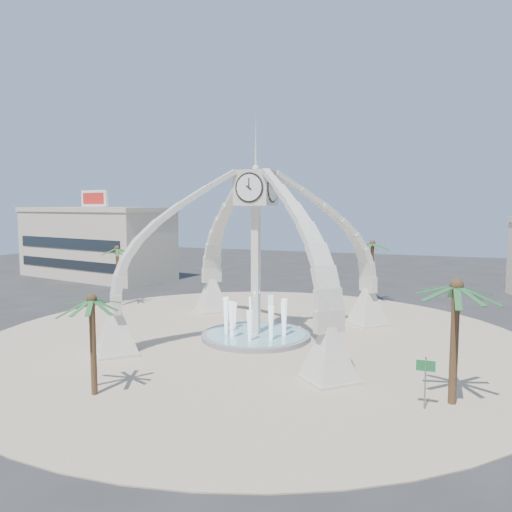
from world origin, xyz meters
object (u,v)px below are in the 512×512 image
(clock_tower, at_px, (256,251))
(street_sign, at_px, (425,372))
(palm_east, at_px, (456,287))
(palm_north, at_px, (372,244))
(fountain, at_px, (256,335))
(palm_south, at_px, (92,300))
(palm_west, at_px, (117,249))

(clock_tower, xyz_separation_m, street_sign, (12.21, -9.08, -4.62))
(palm_east, height_order, palm_north, palm_north)
(fountain, distance_m, street_sign, 15.30)
(palm_east, height_order, palm_south, palm_east)
(clock_tower, relative_size, fountain, 2.24)
(palm_north, height_order, palm_south, palm_north)
(clock_tower, distance_m, palm_west, 18.02)
(clock_tower, xyz_separation_m, palm_west, (-16.85, 6.33, -0.89))
(palm_east, bearing_deg, palm_west, 154.87)
(palm_east, bearing_deg, fountain, 149.63)
(palm_east, xyz_separation_m, street_sign, (-1.24, -1.20, -4.00))
(palm_west, xyz_separation_m, street_sign, (29.06, -15.42, -3.73))
(fountain, bearing_deg, palm_north, 70.71)
(palm_north, bearing_deg, palm_west, -154.95)
(palm_north, bearing_deg, palm_south, -107.92)
(palm_north, xyz_separation_m, palm_south, (-9.78, -30.26, -0.98))
(palm_west, bearing_deg, street_sign, -27.95)
(fountain, bearing_deg, palm_south, -106.12)
(palm_east, distance_m, palm_west, 33.47)
(palm_south, bearing_deg, fountain, 73.88)
(palm_east, bearing_deg, street_sign, -135.94)
(palm_west, bearing_deg, fountain, -20.60)
(fountain, xyz_separation_m, palm_east, (13.45, -7.88, 5.58))
(clock_tower, height_order, street_sign, clock_tower)
(clock_tower, relative_size, palm_north, 2.65)
(palm_north, bearing_deg, clock_tower, -109.29)
(fountain, height_order, palm_east, palm_east)
(palm_east, relative_size, street_sign, 2.58)
(fountain, relative_size, street_sign, 3.06)
(clock_tower, bearing_deg, fountain, 90.00)
(street_sign, bearing_deg, palm_south, -167.39)
(fountain, bearing_deg, street_sign, -36.64)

